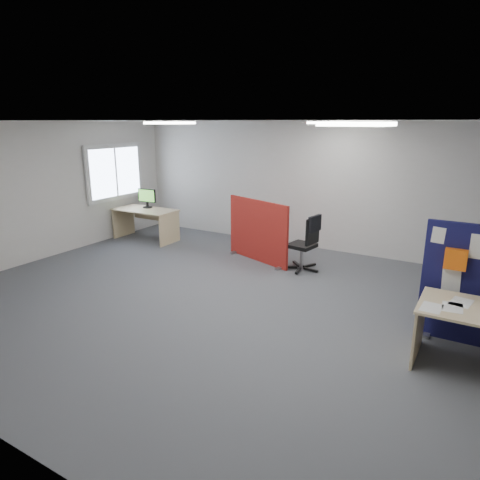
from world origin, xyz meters
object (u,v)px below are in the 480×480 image
at_px(red_divider, 258,231).
at_px(monitor_second, 147,197).
at_px(second_desk, 146,217).
at_px(office_chair, 307,240).

relative_size(red_divider, monitor_second, 3.17).
relative_size(red_divider, second_desk, 1.05).
bearing_deg(second_desk, office_chair, -2.32).
bearing_deg(monitor_second, office_chair, -7.24).
distance_m(red_divider, second_desk, 3.00).
distance_m(monitor_second, office_chair, 4.17).
bearing_deg(second_desk, monitor_second, 119.51).
relative_size(second_desk, office_chair, 1.42).
distance_m(red_divider, monitor_second, 3.10).
relative_size(monitor_second, office_chair, 0.47).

